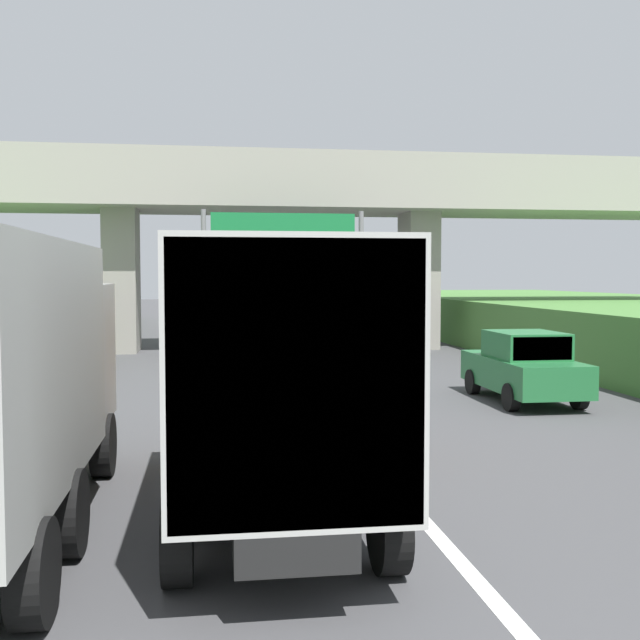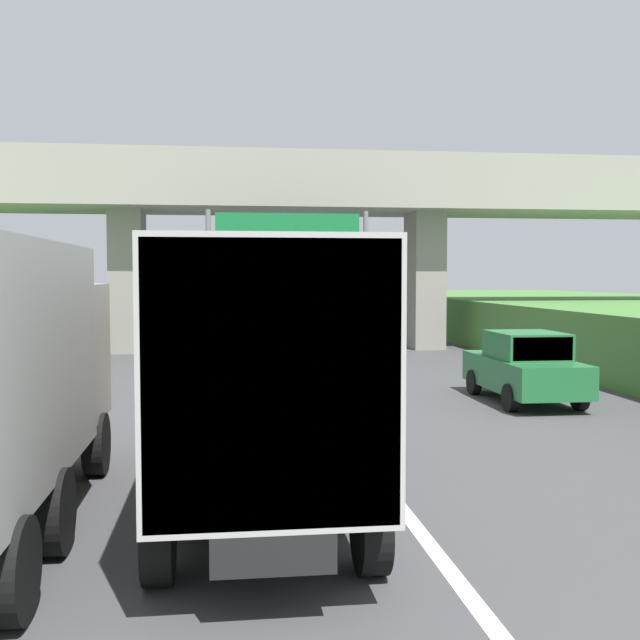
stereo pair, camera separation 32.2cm
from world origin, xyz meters
name	(u,v)px [view 2 (the right image)]	position (x,y,z in m)	size (l,w,h in m)	color
lane_centre_stripe	(293,366)	(0.00, 23.56, 0.00)	(0.20, 87.11, 0.01)	white
overpass_bridge	(280,205)	(0.00, 29.44, 6.00)	(40.00, 4.80, 7.93)	#9E998E
overhead_highway_sign	(288,250)	(0.00, 25.37, 4.02)	(5.88, 0.18, 5.43)	slate
truck_white	(292,295)	(1.69, 42.68, 1.93)	(2.44, 7.30, 3.44)	black
truck_orange	(256,363)	(-1.90, 7.80, 1.93)	(2.44, 7.30, 3.44)	black
truck_red	(232,296)	(-1.84, 41.44, 1.93)	(2.44, 7.30, 3.44)	black
car_green	(525,367)	(4.92, 15.52, 0.86)	(1.86, 4.10, 1.72)	#236B38
construction_barrel_2	(37,392)	(-6.50, 15.58, 0.46)	(0.57, 0.57, 0.90)	orange
construction_barrel_3	(70,368)	(-6.67, 20.08, 0.46)	(0.57, 0.57, 0.90)	orange
construction_barrel_4	(98,352)	(-6.59, 24.59, 0.46)	(0.57, 0.57, 0.90)	orange
construction_barrel_5	(119,341)	(-6.49, 29.09, 0.46)	(0.57, 0.57, 0.90)	orange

